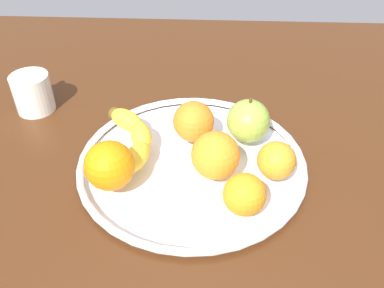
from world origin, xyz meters
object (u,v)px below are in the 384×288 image
at_px(banana, 133,136).
at_px(ambient_mug, 33,92).
at_px(orange_center, 244,195).
at_px(apple, 248,121).
at_px(orange_back_left, 276,160).
at_px(orange_back_right, 215,155).
at_px(orange_front_left, 110,166).
at_px(fruit_bowl, 192,162).
at_px(orange_front_right, 195,122).

distance_m(banana, ambient_mug, 0.25).
bearing_deg(orange_center, banana, 51.73).
bearing_deg(apple, orange_back_left, -157.45).
height_order(orange_back_right, orange_front_left, same).
distance_m(fruit_bowl, apple, 0.12).
bearing_deg(orange_front_right, banana, 101.98).
xyz_separation_m(banana, orange_front_right, (0.02, -0.10, 0.02)).
distance_m(orange_front_right, orange_center, 0.18).
relative_size(fruit_bowl, orange_front_right, 5.35).
height_order(apple, orange_front_right, apple).
distance_m(fruit_bowl, orange_back_right, 0.07).
height_order(orange_back_left, orange_back_right, orange_back_right).
height_order(fruit_bowl, orange_center, orange_center).
height_order(banana, orange_front_left, orange_front_left).
bearing_deg(ambient_mug, orange_back_left, -113.05).
relative_size(orange_front_right, orange_front_left, 0.93).
height_order(fruit_bowl, ambient_mug, ambient_mug).
height_order(orange_front_right, ambient_mug, orange_front_right).
bearing_deg(orange_front_right, apple, -87.67).
relative_size(fruit_bowl, apple, 4.59).
distance_m(orange_back_right, orange_front_left, 0.16).
xyz_separation_m(orange_center, ambient_mug, (0.27, 0.40, -0.01)).
relative_size(apple, ambient_mug, 0.77).
bearing_deg(apple, orange_front_right, 92.33).
distance_m(orange_front_right, orange_front_left, 0.17).
xyz_separation_m(banana, apple, (0.03, -0.19, 0.02)).
height_order(orange_back_left, orange_center, orange_center).
bearing_deg(ambient_mug, apple, -103.55).
distance_m(orange_front_left, ambient_mug, 0.30).
bearing_deg(fruit_bowl, orange_center, -144.30).
height_order(banana, ambient_mug, ambient_mug).
relative_size(fruit_bowl, orange_center, 6.16).
relative_size(orange_back_left, orange_back_right, 0.80).
height_order(orange_front_left, ambient_mug, orange_front_left).
relative_size(orange_front_left, orange_center, 1.23).
height_order(orange_front_left, orange_center, orange_front_left).
height_order(banana, orange_back_right, orange_back_right).
height_order(orange_front_right, orange_back_right, orange_back_right).
relative_size(fruit_bowl, orange_back_right, 5.02).
xyz_separation_m(fruit_bowl, orange_center, (-0.11, -0.08, 0.04)).
bearing_deg(fruit_bowl, orange_front_left, 119.23).
bearing_deg(orange_back_right, banana, 63.99).
bearing_deg(orange_center, orange_front_right, 24.91).
xyz_separation_m(orange_back_left, orange_back_right, (-0.00, 0.09, 0.01)).
xyz_separation_m(fruit_bowl, orange_back_left, (-0.03, -0.13, 0.04)).
bearing_deg(fruit_bowl, banana, 72.16).
distance_m(orange_back_left, ambient_mug, 0.49).
height_order(fruit_bowl, orange_back_left, orange_back_left).
bearing_deg(orange_front_left, fruit_bowl, -60.77).
height_order(banana, apple, apple).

